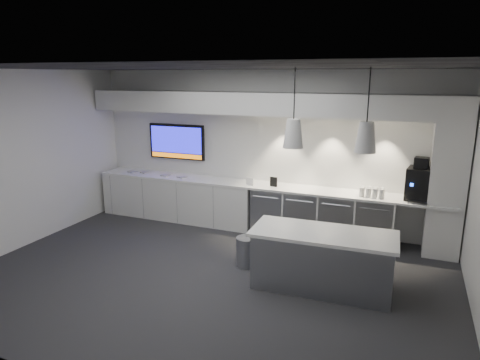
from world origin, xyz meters
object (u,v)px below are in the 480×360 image
at_px(island, 322,260).
at_px(bin, 246,251).
at_px(wall_tv, 177,142).
at_px(coffee_machine, 419,182).

relative_size(island, bin, 4.31).
height_order(island, bin, island).
relative_size(wall_tv, bin, 2.72).
xyz_separation_m(wall_tv, bin, (2.28, -1.86, -1.33)).
xyz_separation_m(wall_tv, island, (3.51, -2.15, -1.14)).
distance_m(island, coffee_machine, 2.37).
height_order(island, coffee_machine, coffee_machine).
distance_m(wall_tv, island, 4.27).
height_order(bin, coffee_machine, coffee_machine).
xyz_separation_m(bin, coffee_machine, (2.41, 1.62, 0.96)).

